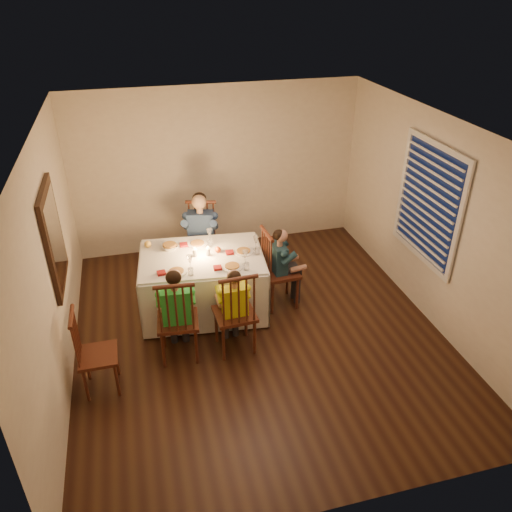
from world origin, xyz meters
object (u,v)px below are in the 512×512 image
object	(u,v)px
chair_adult	(204,275)
child_green	(181,355)
chair_near_left	(181,355)
serving_bowl	(170,247)
chair_extra	(105,387)
adult	(204,275)
chair_end	(280,303)
chair_near_right	(236,347)
dining_table	(202,271)
child_yellow	(236,347)
child_teal	(280,303)

from	to	relation	value
chair_adult	child_green	size ratio (longest dim) A/B	0.95
chair_near_left	child_green	size ratio (longest dim) A/B	0.95
chair_near_left	serving_bowl	bearing A→B (deg)	-87.50
chair_extra	adult	xyz separation A→B (m)	(1.45, 2.04, 0.00)
adult	child_green	xyz separation A→B (m)	(-0.56, -1.73, 0.00)
chair_adult	adult	world-z (taller)	adult
chair_adult	chair_end	bearing A→B (deg)	-33.05
chair_near_right	chair_end	bearing A→B (deg)	-139.27
dining_table	child_green	bearing A→B (deg)	-110.86
chair_adult	chair_near_left	xyz separation A→B (m)	(-0.56, -1.73, 0.00)
chair_end	adult	distance (m)	1.34
chair_extra	child_yellow	size ratio (longest dim) A/B	0.92
serving_bowl	dining_table	bearing A→B (deg)	-37.98
dining_table	chair_near_left	distance (m)	1.13
chair_adult	adult	xyz separation A→B (m)	(0.00, 0.00, 0.00)
dining_table	chair_near_right	bearing A→B (deg)	-69.48
child_green	child_yellow	size ratio (longest dim) A/B	1.08
child_green	chair_end	bearing A→B (deg)	-147.80
child_teal	chair_end	bearing A→B (deg)	-0.00
chair_end	child_teal	size ratio (longest dim) A/B	1.00
chair_near_left	chair_near_right	xyz separation A→B (m)	(0.66, -0.03, 0.00)
chair_near_left	dining_table	bearing A→B (deg)	-111.16
chair_near_right	child_green	size ratio (longest dim) A/B	0.95
child_green	child_teal	distance (m)	1.64
child_yellow	serving_bowl	size ratio (longest dim) A/B	4.98
adult	child_green	bearing A→B (deg)	-93.41
child_teal	chair_extra	bearing A→B (deg)	110.99
dining_table	chair_adult	xyz separation A→B (m)	(0.13, 0.87, -0.60)
child_green	child_yellow	world-z (taller)	child_green
chair_near_right	serving_bowl	bearing A→B (deg)	-65.91
adult	chair_extra	bearing A→B (deg)	-110.80
dining_table	chair_near_right	xyz separation A→B (m)	(0.23, -0.89, -0.60)
chair_adult	child_yellow	xyz separation A→B (m)	(0.11, -1.76, 0.00)
dining_table	child_yellow	world-z (taller)	dining_table
child_green	serving_bowl	world-z (taller)	serving_bowl
chair_adult	child_green	distance (m)	1.81
dining_table	adult	bearing A→B (deg)	87.54
chair_adult	child_green	bearing A→B (deg)	-93.41
chair_end	chair_extra	bearing A→B (deg)	110.99
adult	dining_table	bearing A→B (deg)	-83.77
adult	child_yellow	xyz separation A→B (m)	(0.11, -1.76, 0.00)
chair_adult	chair_near_left	size ratio (longest dim) A/B	1.00
chair_near_right	chair_extra	size ratio (longest dim) A/B	1.11
dining_table	chair_adult	bearing A→B (deg)	87.54
child_green	chair_near_right	bearing A→B (deg)	-177.07
child_green	dining_table	bearing A→B (deg)	-111.16
chair_near_right	chair_extra	bearing A→B (deg)	7.43
chair_near_right	child_teal	world-z (taller)	same
child_yellow	child_green	bearing A→B (deg)	-5.64
child_teal	child_green	bearing A→B (deg)	113.55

